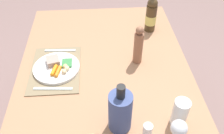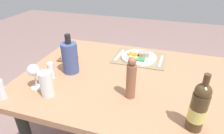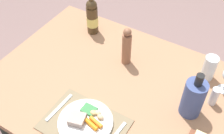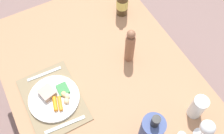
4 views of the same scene
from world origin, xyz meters
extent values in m
cube|color=#A67553|center=(0.00, 0.00, 0.68)|extent=(1.38, 0.98, 0.04)
cylinder|color=#262B23|center=(-0.58, -0.38, 0.33)|extent=(0.07, 0.07, 0.66)
cylinder|color=#262B23|center=(-0.58, 0.38, 0.33)|extent=(0.07, 0.07, 0.66)
cylinder|color=#262B23|center=(0.58, 0.38, 0.33)|extent=(0.07, 0.07, 0.66)
cube|color=#837152|center=(-0.01, -0.28, 0.71)|extent=(0.39, 0.28, 0.01)
cylinder|color=white|center=(-0.01, -0.27, 0.72)|extent=(0.26, 0.26, 0.02)
cube|color=#A18A7B|center=(-0.04, -0.29, 0.74)|extent=(0.09, 0.09, 0.03)
cylinder|color=orange|center=(0.03, -0.28, 0.74)|extent=(0.08, 0.04, 0.02)
cylinder|color=orange|center=(0.04, -0.26, 0.74)|extent=(0.08, 0.04, 0.02)
ellipsoid|color=#DDBA74|center=(0.00, -0.22, 0.74)|extent=(0.03, 0.03, 0.02)
ellipsoid|color=#CCBA85|center=(0.02, -0.21, 0.74)|extent=(0.03, 0.03, 0.02)
ellipsoid|color=#D4B584|center=(0.04, -0.22, 0.74)|extent=(0.03, 0.03, 0.02)
cube|color=#368041|center=(-0.03, -0.21, 0.73)|extent=(0.07, 0.06, 0.01)
cube|color=silver|center=(-0.18, -0.27, 0.71)|extent=(0.02, 0.19, 0.00)
cylinder|color=white|center=(0.47, 0.16, 0.76)|extent=(0.04, 0.04, 0.11)
cylinder|color=#3F4F83|center=(0.39, 0.05, 0.80)|extent=(0.10, 0.10, 0.20)
cylinder|color=black|center=(0.39, 0.05, 0.94)|extent=(0.04, 0.04, 0.06)
cylinder|color=white|center=(0.50, 0.28, 0.70)|extent=(0.07, 0.07, 0.00)
cylinder|color=#46331C|center=(-0.37, 0.33, 0.80)|extent=(0.07, 0.07, 0.19)
sphere|color=#46331C|center=(-0.37, 0.33, 0.90)|extent=(0.07, 0.07, 0.07)
cylinder|color=#DCCD65|center=(-0.37, 0.33, 0.79)|extent=(0.07, 0.07, 0.06)
cylinder|color=silver|center=(0.39, 0.32, 0.77)|extent=(0.07, 0.07, 0.15)
cylinder|color=#A9E3D3|center=(0.39, 0.32, 0.75)|extent=(0.07, 0.07, 0.08)
cylinder|color=brown|center=(-0.05, 0.20, 0.80)|extent=(0.05, 0.05, 0.20)
sphere|color=brown|center=(-0.05, 0.20, 0.92)|extent=(0.04, 0.04, 0.04)
camera|label=1|loc=(1.02, -0.03, 1.66)|focal=38.87mm
camera|label=2|loc=(-0.21, 1.03, 1.36)|focal=30.74mm
camera|label=3|loc=(0.48, -0.84, 1.85)|focal=44.70mm
camera|label=4|loc=(0.60, -0.26, 1.92)|focal=40.55mm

